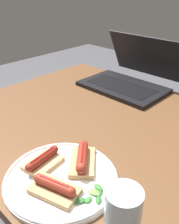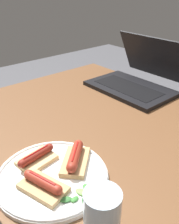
% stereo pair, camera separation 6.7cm
% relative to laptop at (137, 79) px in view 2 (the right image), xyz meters
% --- Properties ---
extents(desk, '(1.08, 0.86, 0.72)m').
position_rel_laptop_xyz_m(desk, '(0.13, -0.34, -0.12)').
color(desk, brown).
rests_on(desk, ground_plane).
extents(laptop, '(0.37, 0.34, 0.22)m').
position_rel_laptop_xyz_m(laptop, '(0.00, 0.00, 0.00)').
color(laptop, black).
rests_on(laptop, desk).
extents(plate, '(0.28, 0.28, 0.02)m').
position_rel_laptop_xyz_m(plate, '(0.25, -0.62, -0.03)').
color(plate, white).
rests_on(plate, desk).
extents(sausage_toast_left, '(0.13, 0.13, 0.04)m').
position_rel_laptop_xyz_m(sausage_toast_left, '(0.25, -0.55, -0.01)').
color(sausage_toast_left, tan).
rests_on(sausage_toast_left, plate).
extents(sausage_toast_middle, '(0.13, 0.09, 0.04)m').
position_rel_laptop_xyz_m(sausage_toast_middle, '(0.28, -0.66, -0.02)').
color(sausage_toast_middle, tan).
rests_on(sausage_toast_middle, plate).
extents(sausage_toast_right, '(0.08, 0.11, 0.04)m').
position_rel_laptop_xyz_m(sausage_toast_right, '(0.18, -0.62, -0.02)').
color(sausage_toast_right, tan).
rests_on(sausage_toast_right, plate).
extents(salad_pile, '(0.06, 0.08, 0.01)m').
position_rel_laptop_xyz_m(salad_pile, '(0.34, -0.61, -0.03)').
color(salad_pile, '#2D662D').
rests_on(salad_pile, plate).
extents(drinking_glass, '(0.07, 0.07, 0.12)m').
position_rel_laptop_xyz_m(drinking_glass, '(0.45, -0.64, 0.02)').
color(drinking_glass, silver).
rests_on(drinking_glass, desk).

